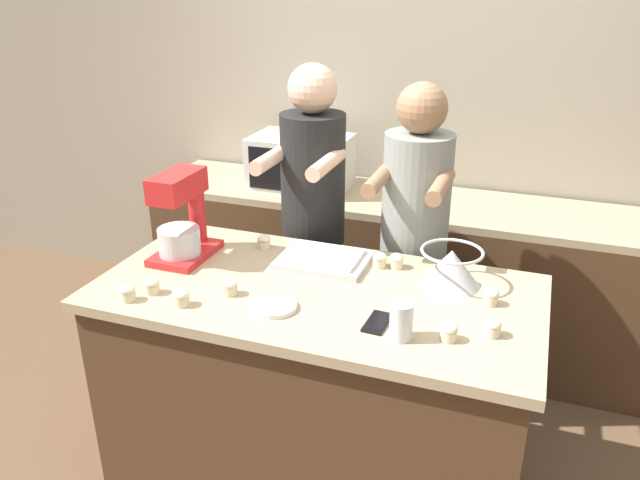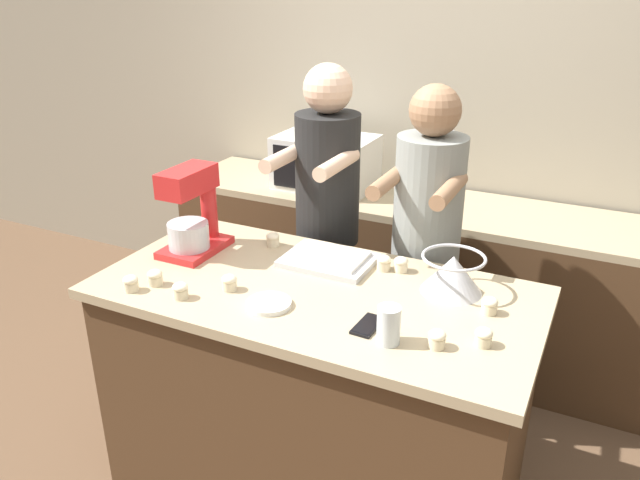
{
  "view_description": "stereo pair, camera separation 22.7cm",
  "coord_description": "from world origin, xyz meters",
  "px_view_note": "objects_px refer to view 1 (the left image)",
  "views": [
    {
      "loc": [
        0.72,
        -1.94,
        2.04
      ],
      "look_at": [
        0.0,
        0.04,
        1.13
      ],
      "focal_mm": 35.0,
      "sensor_mm": 36.0,
      "label": 1
    },
    {
      "loc": [
        0.93,
        -1.86,
        2.04
      ],
      "look_at": [
        0.0,
        0.04,
        1.13
      ],
      "focal_mm": 35.0,
      "sensor_mm": 36.0,
      "label": 2
    }
  ],
  "objects_px": {
    "cupcake_3": "(264,241)",
    "cupcake_4": "(128,293)",
    "cell_phone": "(377,322)",
    "cupcake_5": "(182,297)",
    "person_right": "(413,253)",
    "person_left": "(313,232)",
    "microwave_oven": "(301,162)",
    "stand_mixer": "(182,221)",
    "cupcake_0": "(449,332)",
    "cupcake_8": "(491,296)",
    "cupcake_1": "(397,260)",
    "small_plate": "(274,306)",
    "drinking_glass": "(401,321)",
    "cupcake_2": "(181,228)",
    "baking_tray": "(324,259)",
    "mixing_bowl": "(451,266)",
    "cupcake_7": "(493,327)",
    "cupcake_10": "(152,285)",
    "cupcake_9": "(380,260)",
    "cupcake_6": "(230,287)"
  },
  "relations": [
    {
      "from": "cupcake_0",
      "to": "cupcake_8",
      "type": "relative_size",
      "value": 1.0
    },
    {
      "from": "baking_tray",
      "to": "small_plate",
      "type": "distance_m",
      "value": 0.42
    },
    {
      "from": "cell_phone",
      "to": "cupcake_5",
      "type": "xyz_separation_m",
      "value": [
        -0.69,
        -0.11,
        0.03
      ]
    },
    {
      "from": "mixing_bowl",
      "to": "cupcake_7",
      "type": "relative_size",
      "value": 3.83
    },
    {
      "from": "drinking_glass",
      "to": "cupcake_5",
      "type": "relative_size",
      "value": 2.07
    },
    {
      "from": "stand_mixer",
      "to": "cupcake_8",
      "type": "distance_m",
      "value": 1.24
    },
    {
      "from": "cupcake_4",
      "to": "cupcake_10",
      "type": "height_order",
      "value": "same"
    },
    {
      "from": "cupcake_3",
      "to": "cupcake_4",
      "type": "distance_m",
      "value": 0.65
    },
    {
      "from": "cupcake_0",
      "to": "cupcake_4",
      "type": "relative_size",
      "value": 1.0
    },
    {
      "from": "microwave_oven",
      "to": "cupcake_5",
      "type": "xyz_separation_m",
      "value": [
        0.15,
        -1.53,
        -0.07
      ]
    },
    {
      "from": "person_right",
      "to": "person_left",
      "type": "bearing_deg",
      "value": 179.99
    },
    {
      "from": "baking_tray",
      "to": "cupcake_1",
      "type": "height_order",
      "value": "cupcake_1"
    },
    {
      "from": "person_right",
      "to": "cupcake_3",
      "type": "relative_size",
      "value": 26.57
    },
    {
      "from": "cupcake_0",
      "to": "cupcake_10",
      "type": "xyz_separation_m",
      "value": [
        -1.08,
        -0.05,
        0.0
      ]
    },
    {
      "from": "person_right",
      "to": "cupcake_10",
      "type": "bearing_deg",
      "value": -133.27
    },
    {
      "from": "cupcake_2",
      "to": "cupcake_4",
      "type": "bearing_deg",
      "value": -76.11
    },
    {
      "from": "small_plate",
      "to": "cupcake_2",
      "type": "bearing_deg",
      "value": 144.54
    },
    {
      "from": "person_left",
      "to": "person_right",
      "type": "relative_size",
      "value": 1.03
    },
    {
      "from": "person_left",
      "to": "cupcake_0",
      "type": "height_order",
      "value": "person_left"
    },
    {
      "from": "cupcake_7",
      "to": "cupcake_9",
      "type": "height_order",
      "value": "same"
    },
    {
      "from": "cupcake_3",
      "to": "cupcake_4",
      "type": "xyz_separation_m",
      "value": [
        -0.26,
        -0.59,
        0.0
      ]
    },
    {
      "from": "mixing_bowl",
      "to": "cupcake_7",
      "type": "height_order",
      "value": "mixing_bowl"
    },
    {
      "from": "cupcake_0",
      "to": "cupcake_6",
      "type": "bearing_deg",
      "value": 177.34
    },
    {
      "from": "baking_tray",
      "to": "cupcake_3",
      "type": "distance_m",
      "value": 0.3
    },
    {
      "from": "baking_tray",
      "to": "cell_phone",
      "type": "bearing_deg",
      "value": -49.61
    },
    {
      "from": "cupcake_0",
      "to": "small_plate",
      "type": "bearing_deg",
      "value": -179.58
    },
    {
      "from": "cell_phone",
      "to": "cupcake_4",
      "type": "distance_m",
      "value": 0.9
    },
    {
      "from": "cupcake_5",
      "to": "cupcake_7",
      "type": "relative_size",
      "value": 1.0
    },
    {
      "from": "cupcake_1",
      "to": "small_plate",
      "type": "bearing_deg",
      "value": -124.64
    },
    {
      "from": "cell_phone",
      "to": "cupcake_4",
      "type": "bearing_deg",
      "value": -170.49
    },
    {
      "from": "baking_tray",
      "to": "cupcake_0",
      "type": "bearing_deg",
      "value": -35.61
    },
    {
      "from": "cell_phone",
      "to": "cupcake_5",
      "type": "relative_size",
      "value": 2.4
    },
    {
      "from": "cupcake_4",
      "to": "cell_phone",
      "type": "bearing_deg",
      "value": 9.51
    },
    {
      "from": "baking_tray",
      "to": "cupcake_8",
      "type": "xyz_separation_m",
      "value": [
        0.67,
        -0.12,
        0.01
      ]
    },
    {
      "from": "cupcake_1",
      "to": "cupcake_9",
      "type": "height_order",
      "value": "same"
    },
    {
      "from": "cupcake_1",
      "to": "stand_mixer",
      "type": "bearing_deg",
      "value": -166.85
    },
    {
      "from": "cupcake_1",
      "to": "cell_phone",
      "type": "bearing_deg",
      "value": -84.56
    },
    {
      "from": "cell_phone",
      "to": "cupcake_9",
      "type": "height_order",
      "value": "cupcake_9"
    },
    {
      "from": "cupcake_1",
      "to": "cupcake_5",
      "type": "distance_m",
      "value": 0.85
    },
    {
      "from": "person_left",
      "to": "cupcake_8",
      "type": "relative_size",
      "value": 27.43
    },
    {
      "from": "cupcake_0",
      "to": "cupcake_10",
      "type": "height_order",
      "value": "same"
    },
    {
      "from": "cupcake_3",
      "to": "stand_mixer",
      "type": "bearing_deg",
      "value": -144.6
    },
    {
      "from": "cupcake_10",
      "to": "stand_mixer",
      "type": "bearing_deg",
      "value": 99.85
    },
    {
      "from": "mixing_bowl",
      "to": "cupcake_0",
      "type": "xyz_separation_m",
      "value": [
        0.06,
        -0.39,
        -0.05
      ]
    },
    {
      "from": "person_right",
      "to": "cupcake_2",
      "type": "relative_size",
      "value": 26.57
    },
    {
      "from": "cupcake_5",
      "to": "cupcake_8",
      "type": "distance_m",
      "value": 1.1
    },
    {
      "from": "person_right",
      "to": "cupcake_9",
      "type": "height_order",
      "value": "person_right"
    },
    {
      "from": "drinking_glass",
      "to": "cupcake_3",
      "type": "height_order",
      "value": "drinking_glass"
    },
    {
      "from": "cupcake_3",
      "to": "cupcake_0",
      "type": "bearing_deg",
      "value": -28.15
    },
    {
      "from": "person_left",
      "to": "cupcake_4",
      "type": "bearing_deg",
      "value": -111.55
    }
  ]
}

